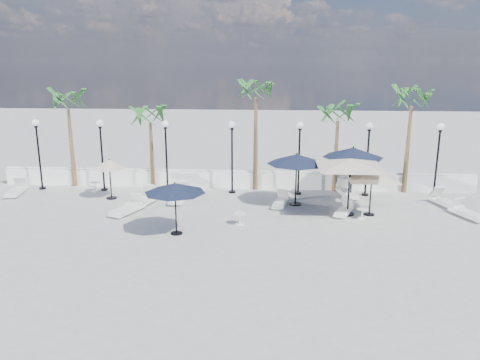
# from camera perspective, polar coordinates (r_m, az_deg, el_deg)

# --- Properties ---
(ground) EXTENTS (100.00, 100.00, 0.00)m
(ground) POSITION_cam_1_polar(r_m,az_deg,el_deg) (18.90, -2.72, -6.94)
(ground) COLOR gray
(ground) RESTS_ON ground
(balustrade) EXTENTS (26.00, 0.30, 1.01)m
(balustrade) POSITION_cam_1_polar(r_m,az_deg,el_deg) (25.87, -0.77, 0.04)
(balustrade) COLOR white
(balustrade) RESTS_ON ground
(lamppost_0) EXTENTS (0.36, 0.36, 3.84)m
(lamppost_0) POSITION_cam_1_polar(r_m,az_deg,el_deg) (27.47, -23.42, 4.01)
(lamppost_0) COLOR black
(lamppost_0) RESTS_ON ground
(lamppost_1) EXTENTS (0.36, 0.36, 3.84)m
(lamppost_1) POSITION_cam_1_polar(r_m,az_deg,el_deg) (26.04, -16.55, 4.09)
(lamppost_1) COLOR black
(lamppost_1) RESTS_ON ground
(lamppost_2) EXTENTS (0.36, 0.36, 3.84)m
(lamppost_2) POSITION_cam_1_polar(r_m,az_deg,el_deg) (25.02, -9.01, 4.12)
(lamppost_2) COLOR black
(lamppost_2) RESTS_ON ground
(lamppost_3) EXTENTS (0.36, 0.36, 3.84)m
(lamppost_3) POSITION_cam_1_polar(r_m,az_deg,el_deg) (24.47, -0.98, 4.06)
(lamppost_3) COLOR black
(lamppost_3) RESTS_ON ground
(lamppost_4) EXTENTS (0.36, 0.36, 3.84)m
(lamppost_4) POSITION_cam_1_polar(r_m,az_deg,el_deg) (24.41, 7.25, 3.92)
(lamppost_4) COLOR black
(lamppost_4) RESTS_ON ground
(lamppost_5) EXTENTS (0.36, 0.36, 3.84)m
(lamppost_5) POSITION_cam_1_polar(r_m,az_deg,el_deg) (24.85, 15.35, 3.71)
(lamppost_5) COLOR black
(lamppost_5) RESTS_ON ground
(lamppost_6) EXTENTS (0.36, 0.36, 3.84)m
(lamppost_6) POSITION_cam_1_polar(r_m,az_deg,el_deg) (25.76, 23.02, 3.44)
(lamppost_6) COLOR black
(lamppost_6) RESTS_ON ground
(palm_0) EXTENTS (2.60, 2.60, 5.50)m
(palm_0) POSITION_cam_1_polar(r_m,az_deg,el_deg) (27.28, -20.25, 8.58)
(palm_0) COLOR brown
(palm_0) RESTS_ON ground
(palm_1) EXTENTS (2.60, 2.60, 4.70)m
(palm_1) POSITION_cam_1_polar(r_m,az_deg,el_deg) (25.85, -10.90, 7.19)
(palm_1) COLOR brown
(palm_1) RESTS_ON ground
(palm_2) EXTENTS (2.60, 2.60, 6.10)m
(palm_2) POSITION_cam_1_polar(r_m,az_deg,el_deg) (24.86, 1.96, 10.32)
(palm_2) COLOR brown
(palm_2) RESTS_ON ground
(palm_3) EXTENTS (2.60, 2.60, 4.90)m
(palm_3) POSITION_cam_1_polar(r_m,az_deg,el_deg) (25.17, 11.85, 7.41)
(palm_3) COLOR brown
(palm_3) RESTS_ON ground
(palm_4) EXTENTS (2.60, 2.60, 5.70)m
(palm_4) POSITION_cam_1_polar(r_m,az_deg,el_deg) (25.85, 20.19, 8.75)
(palm_4) COLOR brown
(palm_4) RESTS_ON ground
(lounger_0) EXTENTS (0.98, 2.02, 0.73)m
(lounger_0) POSITION_cam_1_polar(r_m,az_deg,el_deg) (27.29, -25.61, -1.13)
(lounger_0) COLOR silver
(lounger_0) RESTS_ON ground
(lounger_1) EXTENTS (1.32, 2.06, 0.74)m
(lounger_1) POSITION_cam_1_polar(r_m,az_deg,el_deg) (22.23, -13.51, -3.36)
(lounger_1) COLOR silver
(lounger_1) RESTS_ON ground
(lounger_2) EXTENTS (1.31, 2.27, 0.81)m
(lounger_2) POSITION_cam_1_polar(r_m,az_deg,el_deg) (23.24, -11.87, -2.43)
(lounger_2) COLOR silver
(lounger_2) RESTS_ON ground
(lounger_3) EXTENTS (0.80, 2.16, 0.80)m
(lounger_3) POSITION_cam_1_polar(r_m,az_deg,el_deg) (23.66, -7.31, -1.95)
(lounger_3) COLOR silver
(lounger_3) RESTS_ON ground
(lounger_4) EXTENTS (1.11, 1.71, 0.61)m
(lounger_4) POSITION_cam_1_polar(r_m,az_deg,el_deg) (21.99, 12.54, -3.62)
(lounger_4) COLOR silver
(lounger_4) RESTS_ON ground
(lounger_5) EXTENTS (0.85, 1.76, 0.63)m
(lounger_5) POSITION_cam_1_polar(r_m,az_deg,el_deg) (22.78, 4.93, -2.67)
(lounger_5) COLOR silver
(lounger_5) RESTS_ON ground
(lounger_6) EXTENTS (0.96, 2.11, 0.76)m
(lounger_6) POSITION_cam_1_polar(r_m,az_deg,el_deg) (24.90, 12.92, -1.40)
(lounger_6) COLOR silver
(lounger_6) RESTS_ON ground
(lounger_7) EXTENTS (1.20, 2.05, 0.73)m
(lounger_7) POSITION_cam_1_polar(r_m,az_deg,el_deg) (24.75, 23.86, -2.41)
(lounger_7) COLOR silver
(lounger_7) RESTS_ON ground
(lounger_8) EXTENTS (1.27, 1.92, 0.69)m
(lounger_8) POSITION_cam_1_polar(r_m,az_deg,el_deg) (23.40, 25.98, -3.60)
(lounger_8) COLOR silver
(lounger_8) RESTS_ON ground
(side_table_0) EXTENTS (0.56, 0.56, 0.54)m
(side_table_0) POSITION_cam_1_polar(r_m,az_deg,el_deg) (26.36, -17.26, -0.66)
(side_table_0) COLOR silver
(side_table_0) RESTS_ON ground
(side_table_1) EXTENTS (0.53, 0.53, 0.51)m
(side_table_1) POSITION_cam_1_polar(r_m,az_deg,el_deg) (20.14, 0.01, -4.62)
(side_table_1) COLOR silver
(side_table_1) RESTS_ON ground
(side_table_2) EXTENTS (0.49, 0.49, 0.47)m
(side_table_2) POSITION_cam_1_polar(r_m,az_deg,el_deg) (21.57, 14.67, -3.88)
(side_table_2) COLOR silver
(side_table_2) RESTS_ON ground
(parasol_navy_left) EXTENTS (2.48, 2.48, 2.19)m
(parasol_navy_left) POSITION_cam_1_polar(r_m,az_deg,el_deg) (18.78, -7.93, -1.00)
(parasol_navy_left) COLOR black
(parasol_navy_left) RESTS_ON ground
(parasol_navy_mid) EXTENTS (3.04, 3.04, 2.73)m
(parasol_navy_mid) POSITION_cam_1_polar(r_m,az_deg,el_deg) (24.05, 13.61, 3.25)
(parasol_navy_mid) COLOR black
(parasol_navy_mid) RESTS_ON ground
(parasol_navy_right) EXTENTS (2.88, 2.88, 2.59)m
(parasol_navy_right) POSITION_cam_1_polar(r_m,az_deg,el_deg) (22.59, 6.92, 2.52)
(parasol_navy_right) COLOR black
(parasol_navy_right) RESTS_ON ground
(parasol_cream_sq_a) EXTENTS (5.75, 5.75, 2.82)m
(parasol_cream_sq_a) POSITION_cam_1_polar(r_m,az_deg,el_deg) (21.42, 13.34, 2.52)
(parasol_cream_sq_a) COLOR black
(parasol_cream_sq_a) RESTS_ON ground
(parasol_cream_sq_b) EXTENTS (4.39, 4.39, 2.20)m
(parasol_cream_sq_b) POSITION_cam_1_polar(r_m,az_deg,el_deg) (21.74, 15.82, 0.97)
(parasol_cream_sq_b) COLOR black
(parasol_cream_sq_b) RESTS_ON ground
(parasol_cream_small) EXTENTS (1.70, 1.70, 2.09)m
(parasol_cream_small) POSITION_cam_1_polar(r_m,az_deg,el_deg) (24.46, -15.65, 1.83)
(parasol_cream_small) COLOR black
(parasol_cream_small) RESTS_ON ground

